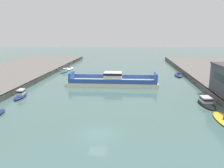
% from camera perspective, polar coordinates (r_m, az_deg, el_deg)
% --- Properties ---
extents(ground_plane, '(400.00, 400.00, 0.00)m').
position_cam_1_polar(ground_plane, '(31.99, -3.52, -12.31)').
color(ground_plane, '#476B66').
extents(chain_ferry, '(22.99, 7.12, 3.45)m').
position_cam_1_polar(chain_ferry, '(60.06, 0.25, 0.67)').
color(chain_ferry, beige).
rests_on(chain_ferry, ground).
extents(moored_boat_near_left, '(2.17, 5.78, 1.71)m').
position_cam_1_polar(moored_boat_near_left, '(52.52, -21.65, -2.45)').
color(moored_boat_near_left, navy).
rests_on(moored_boat_near_left, ground).
extents(moored_boat_near_right, '(2.36, 5.69, 1.25)m').
position_cam_1_polar(moored_boat_near_right, '(81.85, -11.69, 3.19)').
color(moored_boat_near_right, '#237075').
rests_on(moored_boat_near_right, ground).
extents(moored_boat_mid_left, '(2.83, 7.54, 1.05)m').
position_cam_1_polar(moored_boat_mid_left, '(76.36, 16.12, 2.16)').
color(moored_boat_mid_left, navy).
rests_on(moored_boat_mid_left, ground).
extents(moored_boat_far_right, '(3.38, 7.69, 0.93)m').
position_cam_1_polar(moored_boat_far_right, '(88.95, -10.44, 3.83)').
color(moored_boat_far_right, white).
rests_on(moored_boat_far_right, ground).
extents(moored_boat_upstream_a, '(2.72, 7.26, 1.48)m').
position_cam_1_polar(moored_boat_upstream_a, '(47.64, 22.26, -4.08)').
color(moored_boat_upstream_a, black).
rests_on(moored_boat_upstream_a, ground).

